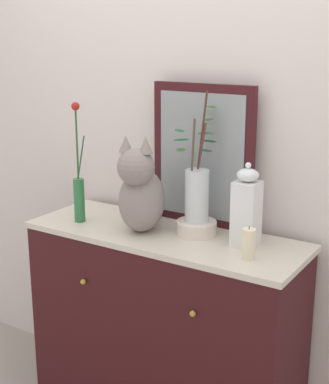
{
  "coord_description": "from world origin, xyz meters",
  "views": [
    {
      "loc": [
        1.23,
        -1.93,
        1.74
      ],
      "look_at": [
        0.0,
        0.0,
        1.11
      ],
      "focal_mm": 53.55,
      "sensor_mm": 36.0,
      "label": 1
    }
  ],
  "objects_px": {
    "mirror_leaning": "(202,156)",
    "candle_pillar": "(248,244)",
    "vase_slim_green": "(79,190)",
    "bowl_porcelain": "(196,228)",
    "vase_glass_clear": "(197,191)",
    "jar_lidded_porcelain": "(246,209)",
    "sideboard": "(164,331)",
    "cat_sitting": "(141,192)"
  },
  "relations": [
    {
      "from": "bowl_porcelain",
      "to": "vase_glass_clear",
      "type": "height_order",
      "value": "vase_glass_clear"
    },
    {
      "from": "vase_slim_green",
      "to": "jar_lidded_porcelain",
      "type": "distance_m",
      "value": 0.76
    },
    {
      "from": "sideboard",
      "to": "jar_lidded_porcelain",
      "type": "xyz_separation_m",
      "value": [
        0.35,
        0.05,
        0.62
      ]
    },
    {
      "from": "cat_sitting",
      "to": "jar_lidded_porcelain",
      "type": "bearing_deg",
      "value": 10.63
    },
    {
      "from": "vase_slim_green",
      "to": "candle_pillar",
      "type": "distance_m",
      "value": 0.83
    },
    {
      "from": "cat_sitting",
      "to": "bowl_porcelain",
      "type": "xyz_separation_m",
      "value": [
        0.21,
        0.1,
        -0.15
      ]
    },
    {
      "from": "mirror_leaning",
      "to": "bowl_porcelain",
      "type": "distance_m",
      "value": 0.31
    },
    {
      "from": "sideboard",
      "to": "vase_glass_clear",
      "type": "distance_m",
      "value": 0.66
    },
    {
      "from": "jar_lidded_porcelain",
      "to": "sideboard",
      "type": "bearing_deg",
      "value": -172.49
    },
    {
      "from": "sideboard",
      "to": "candle_pillar",
      "type": "height_order",
      "value": "candle_pillar"
    },
    {
      "from": "mirror_leaning",
      "to": "candle_pillar",
      "type": "bearing_deg",
      "value": -37.74
    },
    {
      "from": "bowl_porcelain",
      "to": "vase_glass_clear",
      "type": "xyz_separation_m",
      "value": [
        -0.0,
        0.0,
        0.16
      ]
    },
    {
      "from": "vase_slim_green",
      "to": "bowl_porcelain",
      "type": "relative_size",
      "value": 3.12
    },
    {
      "from": "sideboard",
      "to": "candle_pillar",
      "type": "relative_size",
      "value": 9.37
    },
    {
      "from": "sideboard",
      "to": "mirror_leaning",
      "type": "xyz_separation_m",
      "value": [
        0.07,
        0.19,
        0.77
      ]
    },
    {
      "from": "vase_slim_green",
      "to": "bowl_porcelain",
      "type": "xyz_separation_m",
      "value": [
        0.53,
        0.13,
        -0.12
      ]
    },
    {
      "from": "vase_slim_green",
      "to": "candle_pillar",
      "type": "height_order",
      "value": "vase_slim_green"
    },
    {
      "from": "candle_pillar",
      "to": "jar_lidded_porcelain",
      "type": "bearing_deg",
      "value": 119.11
    },
    {
      "from": "bowl_porcelain",
      "to": "candle_pillar",
      "type": "relative_size",
      "value": 1.32
    },
    {
      "from": "vase_glass_clear",
      "to": "mirror_leaning",
      "type": "bearing_deg",
      "value": 110.77
    },
    {
      "from": "mirror_leaning",
      "to": "bowl_porcelain",
      "type": "height_order",
      "value": "mirror_leaning"
    },
    {
      "from": "bowl_porcelain",
      "to": "jar_lidded_porcelain",
      "type": "distance_m",
      "value": 0.26
    },
    {
      "from": "bowl_porcelain",
      "to": "candle_pillar",
      "type": "bearing_deg",
      "value": -24.67
    },
    {
      "from": "jar_lidded_porcelain",
      "to": "candle_pillar",
      "type": "height_order",
      "value": "jar_lidded_porcelain"
    },
    {
      "from": "mirror_leaning",
      "to": "jar_lidded_porcelain",
      "type": "relative_size",
      "value": 1.81
    },
    {
      "from": "cat_sitting",
      "to": "vase_glass_clear",
      "type": "bearing_deg",
      "value": 25.25
    },
    {
      "from": "mirror_leaning",
      "to": "bowl_porcelain",
      "type": "xyz_separation_m",
      "value": [
        0.05,
        -0.13,
        -0.28
      ]
    },
    {
      "from": "cat_sitting",
      "to": "vase_slim_green",
      "type": "distance_m",
      "value": 0.31
    },
    {
      "from": "vase_slim_green",
      "to": "candle_pillar",
      "type": "bearing_deg",
      "value": -0.38
    },
    {
      "from": "sideboard",
      "to": "mirror_leaning",
      "type": "height_order",
      "value": "mirror_leaning"
    },
    {
      "from": "vase_glass_clear",
      "to": "candle_pillar",
      "type": "xyz_separation_m",
      "value": [
        0.3,
        -0.14,
        -0.13
      ]
    },
    {
      "from": "bowl_porcelain",
      "to": "mirror_leaning",
      "type": "bearing_deg",
      "value": 110.79
    },
    {
      "from": "vase_glass_clear",
      "to": "candle_pillar",
      "type": "bearing_deg",
      "value": -24.96
    },
    {
      "from": "jar_lidded_porcelain",
      "to": "candle_pillar",
      "type": "relative_size",
      "value": 2.61
    },
    {
      "from": "jar_lidded_porcelain",
      "to": "candle_pillar",
      "type": "bearing_deg",
      "value": -60.89
    },
    {
      "from": "cat_sitting",
      "to": "candle_pillar",
      "type": "distance_m",
      "value": 0.53
    },
    {
      "from": "mirror_leaning",
      "to": "cat_sitting",
      "type": "distance_m",
      "value": 0.31
    },
    {
      "from": "cat_sitting",
      "to": "jar_lidded_porcelain",
      "type": "distance_m",
      "value": 0.45
    },
    {
      "from": "sideboard",
      "to": "vase_glass_clear",
      "type": "xyz_separation_m",
      "value": [
        0.12,
        0.06,
        0.65
      ]
    },
    {
      "from": "vase_glass_clear",
      "to": "vase_slim_green",
      "type": "bearing_deg",
      "value": -165.65
    },
    {
      "from": "sideboard",
      "to": "vase_glass_clear",
      "type": "bearing_deg",
      "value": 27.99
    },
    {
      "from": "cat_sitting",
      "to": "bowl_porcelain",
      "type": "relative_size",
      "value": 2.69
    }
  ]
}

